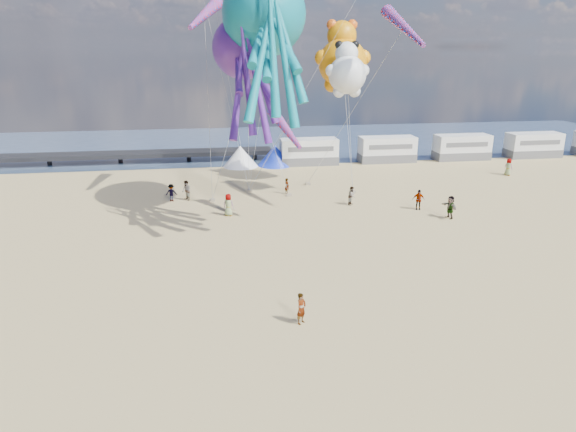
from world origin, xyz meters
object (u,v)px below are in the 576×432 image
object	(u,v)px
motorhome_2	(462,147)
tent_blue	(275,155)
beachgoer_5	(287,186)
beachgoer_7	(352,196)
beachgoer_2	(171,193)
beachgoer_0	(228,205)
sandbag_a	(212,200)
motorhome_1	(387,149)
tent_white	(240,156)
beachgoer_3	(418,200)
motorhome_3	(533,145)
sandbag_b	(289,195)
kite_teddy_orange	(343,63)
windsock_left	(204,15)
sandbag_d	(308,184)
beachgoer_1	(187,191)
sandbag_c	(353,192)
sandbag_e	(249,191)
windsock_mid	(404,27)
beachgoer_6	(508,167)
motorhome_0	(309,152)
kite_panda	(347,75)
windsock_right	(285,128)
kite_octopus_purple	(243,48)
beachgoer_4	(450,207)
standing_person	(301,308)

from	to	relation	value
motorhome_2	tent_blue	size ratio (longest dim) A/B	1.65
beachgoer_5	beachgoer_7	bearing A→B (deg)	-161.50
beachgoer_2	beachgoer_5	bearing A→B (deg)	-167.23
beachgoer_0	sandbag_a	size ratio (longest dim) A/B	3.68
motorhome_1	tent_white	bearing A→B (deg)	180.00
beachgoer_0	beachgoer_3	distance (m)	15.97
motorhome_3	sandbag_b	world-z (taller)	motorhome_3
motorhome_2	kite_teddy_orange	world-z (taller)	kite_teddy_orange
motorhome_3	sandbag_b	xyz separation A→B (m)	(-32.85, -13.11, -1.39)
beachgoer_3	kite_teddy_orange	world-z (taller)	kite_teddy_orange
tent_blue	windsock_left	bearing A→B (deg)	-119.92
sandbag_d	beachgoer_1	bearing A→B (deg)	-162.39
windsock_left	tent_white	bearing A→B (deg)	97.36
sandbag_c	beachgoer_0	bearing A→B (deg)	-157.14
sandbag_e	beachgoer_2	bearing A→B (deg)	-163.64
tent_white	windsock_mid	distance (m)	26.32
motorhome_1	kite_teddy_orange	size ratio (longest dim) A/B	0.86
beachgoer_6	kite_teddy_orange	size ratio (longest dim) A/B	0.24
motorhome_0	beachgoer_7	size ratio (longest dim) A/B	4.01
kite_panda	windsock_right	xyz separation A→B (m)	(-6.06, -4.99, -3.68)
kite_panda	windsock_right	size ratio (longest dim) A/B	1.13
sandbag_b	sandbag_d	xyz separation A→B (m)	(2.50, 3.81, 0.00)
kite_octopus_purple	windsock_right	xyz separation A→B (m)	(2.85, -3.53, -5.85)
tent_blue	beachgoer_1	size ratio (longest dim) A/B	2.21
windsock_right	beachgoer_5	bearing A→B (deg)	59.04
beachgoer_1	beachgoer_4	world-z (taller)	beachgoer_4
tent_blue	kite_panda	world-z (taller)	kite_panda
windsock_mid	motorhome_1	bearing A→B (deg)	62.03
sandbag_a	kite_octopus_purple	distance (m)	13.43
sandbag_d	sandbag_e	world-z (taller)	same
tent_white	beachgoer_1	world-z (taller)	tent_white
tent_white	beachgoer_3	xyz separation A→B (m)	(13.87, -18.71, -0.34)
motorhome_2	sandbag_a	bearing A→B (deg)	-155.74
windsock_left	sandbag_d	bearing A→B (deg)	41.65
tent_blue	beachgoer_1	bearing A→B (deg)	-126.45
motorhome_2	beachgoer_6	distance (m)	8.66
sandbag_d	motorhome_0	bearing A→B (deg)	78.70
standing_person	kite_octopus_purple	size ratio (longest dim) A/B	0.14
beachgoer_4	windsock_right	world-z (taller)	windsock_right
beachgoer_0	windsock_right	size ratio (longest dim) A/B	0.38
kite_teddy_orange	windsock_left	bearing A→B (deg)	167.60
beachgoer_6	sandbag_d	size ratio (longest dim) A/B	3.66
tent_white	motorhome_2	bearing A→B (deg)	0.00
sandbag_b	sandbag_d	size ratio (longest dim) A/B	1.00
sandbag_d	kite_teddy_orange	size ratio (longest dim) A/B	0.07
motorhome_2	kite_teddy_orange	xyz separation A→B (m)	(-17.85, -9.92, 10.20)
beachgoer_1	beachgoer_3	bearing A→B (deg)	42.90
sandbag_a	sandbag_b	distance (m)	7.03
beachgoer_0	beachgoer_3	world-z (taller)	beachgoer_0
beachgoer_2	sandbag_a	xyz separation A→B (m)	(3.59, -0.59, -0.67)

